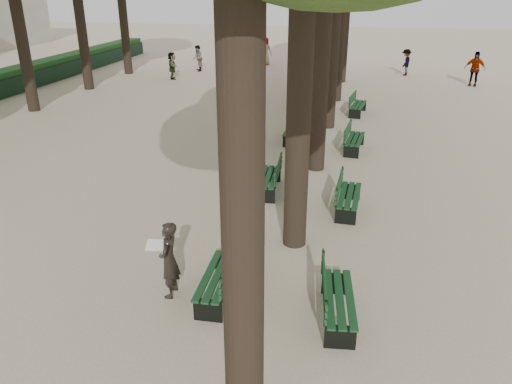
# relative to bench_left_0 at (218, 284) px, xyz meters

# --- Properties ---
(ground) EXTENTS (120.00, 120.00, 0.00)m
(ground) POSITION_rel_bench_left_0_xyz_m (-0.37, -0.65, -0.27)
(ground) COLOR beige
(ground) RESTS_ON ground
(bench_left_0) EXTENTS (0.63, 1.82, 0.92)m
(bench_left_0) POSITION_rel_bench_left_0_xyz_m (0.00, 0.00, 0.00)
(bench_left_0) COLOR black
(bench_left_0) RESTS_ON ground
(bench_left_1) EXTENTS (0.69, 1.83, 0.92)m
(bench_left_1) POSITION_rel_bench_left_0_xyz_m (-0.00, 5.20, 0.00)
(bench_left_1) COLOR black
(bench_left_1) RESTS_ON ground
(bench_left_2) EXTENTS (0.59, 1.81, 0.92)m
(bench_left_2) POSITION_rel_bench_left_0_xyz_m (0.00, 10.13, 0.00)
(bench_left_2) COLOR black
(bench_left_2) RESTS_ON ground
(bench_left_3) EXTENTS (0.81, 1.86, 0.92)m
(bench_left_3) POSITION_rel_bench_left_0_xyz_m (-0.00, 15.19, 0.00)
(bench_left_3) COLOR black
(bench_left_3) RESTS_ON ground
(bench_right_0) EXTENTS (0.77, 1.85, 0.92)m
(bench_right_0) POSITION_rel_bench_left_0_xyz_m (2.27, -0.25, 0.00)
(bench_right_0) COLOR black
(bench_right_0) RESTS_ON ground
(bench_right_1) EXTENTS (0.64, 1.82, 0.92)m
(bench_right_1) POSITION_rel_bench_left_0_xyz_m (2.27, 4.36, 0.00)
(bench_right_1) COLOR black
(bench_right_1) RESTS_ON ground
(bench_right_2) EXTENTS (0.74, 1.85, 0.92)m
(bench_right_2) POSITION_rel_bench_left_0_xyz_m (2.27, 9.43, 0.00)
(bench_right_2) COLOR black
(bench_right_2) RESTS_ON ground
(bench_right_3) EXTENTS (0.81, 1.86, 0.92)m
(bench_right_3) POSITION_rel_bench_left_0_xyz_m (2.27, 14.70, 0.00)
(bench_right_3) COLOR black
(bench_right_3) RESTS_ON ground
(man_with_map) EXTENTS (0.61, 0.63, 1.53)m
(man_with_map) POSITION_rel_bench_left_0_xyz_m (-0.90, -0.14, 0.49)
(man_with_map) COLOR black
(man_with_map) RESTS_ON ground
(pedestrian_d) EXTENTS (0.96, 0.53, 1.86)m
(pedestrian_d) POSITION_rel_bench_left_0_xyz_m (-4.47, 27.74, 0.66)
(pedestrian_d) COLOR #262628
(pedestrian_d) RESTS_ON ground
(pedestrian_e) EXTENTS (0.91, 1.46, 1.58)m
(pedestrian_e) POSITION_rel_bench_left_0_xyz_m (-8.90, 21.13, 0.52)
(pedestrian_e) COLOR #262628
(pedestrian_e) RESTS_ON ground
(pedestrian_b) EXTENTS (0.63, 1.09, 1.61)m
(pedestrian_b) POSITION_rel_bench_left_0_xyz_m (4.94, 25.33, 0.53)
(pedestrian_b) COLOR #262628
(pedestrian_b) RESTS_ON ground
(pedestrian_a) EXTENTS (0.62, 0.87, 1.65)m
(pedestrian_a) POSITION_rel_bench_left_0_xyz_m (-8.27, 24.12, 0.56)
(pedestrian_a) COLOR #262628
(pedestrian_a) RESTS_ON ground
(pedestrian_c) EXTENTS (1.18, 0.64, 1.91)m
(pedestrian_c) POSITION_rel_bench_left_0_xyz_m (8.48, 22.64, 0.68)
(pedestrian_c) COLOR #262628
(pedestrian_c) RESTS_ON ground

